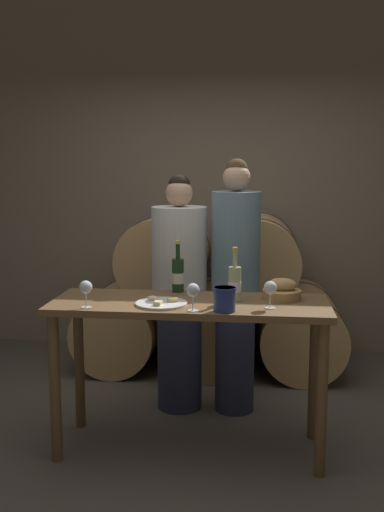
{
  "coord_description": "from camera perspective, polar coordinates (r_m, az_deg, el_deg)",
  "views": [
    {
      "loc": [
        0.4,
        -3.39,
        1.72
      ],
      "look_at": [
        0.0,
        0.12,
        1.17
      ],
      "focal_mm": 42.0,
      "sensor_mm": 36.0,
      "label": 1
    }
  ],
  "objects": [
    {
      "name": "ground_plane",
      "position": [
        3.82,
        -0.21,
        -17.83
      ],
      "size": [
        10.0,
        10.0,
        0.0
      ],
      "primitive_type": "plane",
      "color": "#564F44"
    },
    {
      "name": "stone_wall_back",
      "position": [
        5.52,
        2.35,
        7.66
      ],
      "size": [
        10.0,
        0.12,
        3.2
      ],
      "color": "gray",
      "rests_on": "ground_plane"
    },
    {
      "name": "barrel_stack",
      "position": [
        5.05,
        1.78,
        -4.09
      ],
      "size": [
        2.21,
        0.96,
        1.3
      ],
      "color": "tan",
      "rests_on": "ground_plane"
    },
    {
      "name": "tasting_table",
      "position": [
        3.54,
        -0.21,
        -6.63
      ],
      "size": [
        1.62,
        0.58,
        0.92
      ],
      "color": "brown",
      "rests_on": "ground_plane"
    },
    {
      "name": "person_left",
      "position": [
        4.14,
        -1.2,
        -3.58
      ],
      "size": [
        0.38,
        0.38,
        1.64
      ],
      "color": "#2D334C",
      "rests_on": "ground_plane"
    },
    {
      "name": "person_right",
      "position": [
        4.1,
        4.16,
        -2.77
      ],
      "size": [
        0.33,
        0.33,
        1.74
      ],
      "color": "#2D334C",
      "rests_on": "ground_plane"
    },
    {
      "name": "wine_bottle_red",
      "position": [
        3.74,
        -1.35,
        -1.78
      ],
      "size": [
        0.08,
        0.08,
        0.32
      ],
      "color": "#193819",
      "rests_on": "tasting_table"
    },
    {
      "name": "wine_bottle_white",
      "position": [
        3.51,
        4.09,
        -2.59
      ],
      "size": [
        0.08,
        0.08,
        0.32
      ],
      "color": "#ADBC7F",
      "rests_on": "tasting_table"
    },
    {
      "name": "blue_crock",
      "position": [
        3.26,
        3.12,
        -4.05
      ],
      "size": [
        0.13,
        0.13,
        0.13
      ],
      "color": "navy",
      "rests_on": "tasting_table"
    },
    {
      "name": "bread_basket",
      "position": [
        3.59,
        8.57,
        -3.34
      ],
      "size": [
        0.23,
        0.23,
        0.13
      ],
      "color": "#A87F4C",
      "rests_on": "tasting_table"
    },
    {
      "name": "cheese_plate",
      "position": [
        3.42,
        -2.94,
        -4.51
      ],
      "size": [
        0.3,
        0.3,
        0.04
      ],
      "color": "white",
      "rests_on": "tasting_table"
    },
    {
      "name": "wine_glass_far_left",
      "position": [
        3.38,
        -10.09,
        -3.01
      ],
      "size": [
        0.07,
        0.07,
        0.15
      ],
      "color": "white",
      "rests_on": "tasting_table"
    },
    {
      "name": "wine_glass_left",
      "position": [
        3.25,
        0.09,
        -3.33
      ],
      "size": [
        0.07,
        0.07,
        0.15
      ],
      "color": "white",
      "rests_on": "tasting_table"
    },
    {
      "name": "wine_glass_center",
      "position": [
        3.34,
        7.47,
        -3.08
      ],
      "size": [
        0.07,
        0.07,
        0.15
      ],
      "color": "white",
      "rests_on": "tasting_table"
    }
  ]
}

